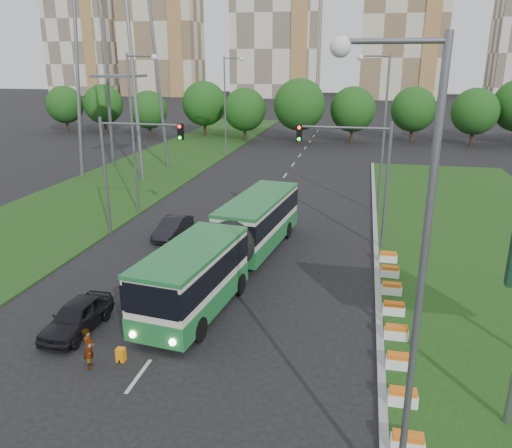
% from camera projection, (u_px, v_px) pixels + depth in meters
% --- Properties ---
extents(ground, '(360.00, 360.00, 0.00)m').
position_uv_depth(ground, '(250.00, 311.00, 23.98)').
color(ground, black).
rests_on(ground, ground).
extents(grass_median, '(14.00, 60.00, 0.15)m').
position_uv_depth(grass_median, '(500.00, 268.00, 28.81)').
color(grass_median, '#183F12').
rests_on(grass_median, ground).
extents(median_kerb, '(0.30, 60.00, 0.18)m').
position_uv_depth(median_kerb, '(376.00, 258.00, 30.19)').
color(median_kerb, gray).
rests_on(median_kerb, ground).
extents(left_verge, '(12.00, 110.00, 0.10)m').
position_uv_depth(left_verge, '(132.00, 179.00, 50.79)').
color(left_verge, '#183F12').
rests_on(left_verge, ground).
extents(lane_markings, '(0.20, 100.00, 0.01)m').
position_uv_depth(lane_markings, '(267.00, 200.00, 43.17)').
color(lane_markings, '#BABBB3').
rests_on(lane_markings, ground).
extents(flower_planters, '(1.10, 15.90, 0.60)m').
position_uv_depth(flower_planters, '(395.00, 320.00, 22.23)').
color(flower_planters, white).
rests_on(flower_planters, grass_median).
extents(traffic_mast_median, '(5.76, 0.32, 8.00)m').
position_uv_depth(traffic_mast_median, '(361.00, 165.00, 30.67)').
color(traffic_mast_median, slate).
rests_on(traffic_mast_median, ground).
extents(traffic_mast_left, '(5.76, 0.32, 8.00)m').
position_uv_depth(traffic_mast_left, '(126.00, 158.00, 32.76)').
color(traffic_mast_left, slate).
rests_on(traffic_mast_left, ground).
extents(street_lamps, '(36.00, 60.00, 12.00)m').
position_uv_depth(street_lamps, '(239.00, 150.00, 32.02)').
color(street_lamps, slate).
rests_on(street_lamps, ground).
extents(tree_line, '(120.00, 8.00, 9.00)m').
position_uv_depth(tree_line, '(402.00, 112.00, 71.72)').
color(tree_line, '#164D14').
rests_on(tree_line, ground).
extents(apartment_tower_west, '(26.00, 15.00, 48.00)m').
position_uv_depth(apartment_tower_west, '(160.00, 23.00, 168.92)').
color(apartment_tower_west, beige).
rests_on(apartment_tower_west, ground).
extents(apartment_tower_cwest, '(28.00, 15.00, 52.00)m').
position_uv_depth(apartment_tower_cwest, '(277.00, 14.00, 160.34)').
color(apartment_tower_cwest, beige).
rests_on(apartment_tower_cwest, ground).
extents(apartment_tower_ceast, '(25.00, 15.00, 50.00)m').
position_uv_depth(apartment_tower_ceast, '(405.00, 15.00, 152.68)').
color(apartment_tower_ceast, beige).
rests_on(apartment_tower_ceast, ground).
extents(midrise_west, '(22.00, 14.00, 36.00)m').
position_uv_depth(midrise_west, '(82.00, 42.00, 176.76)').
color(midrise_west, beige).
rests_on(midrise_west, ground).
extents(articulated_bus, '(2.76, 17.73, 2.92)m').
position_uv_depth(articulated_bus, '(232.00, 243.00, 27.77)').
color(articulated_bus, beige).
rests_on(articulated_bus, ground).
extents(car_left_near, '(1.80, 4.22, 1.42)m').
position_uv_depth(car_left_near, '(77.00, 317.00, 21.97)').
color(car_left_near, black).
rests_on(car_left_near, ground).
extents(car_left_far, '(1.58, 4.19, 1.37)m').
position_uv_depth(car_left_far, '(173.00, 228.00, 33.83)').
color(car_left_far, black).
rests_on(car_left_far, ground).
extents(pedestrian, '(0.58, 0.72, 1.70)m').
position_uv_depth(pedestrian, '(89.00, 348.00, 19.30)').
color(pedestrian, gray).
rests_on(pedestrian, ground).
extents(shopping_trolley, '(0.33, 0.35, 0.57)m').
position_uv_depth(shopping_trolley, '(121.00, 355.00, 19.87)').
color(shopping_trolley, orange).
rests_on(shopping_trolley, ground).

